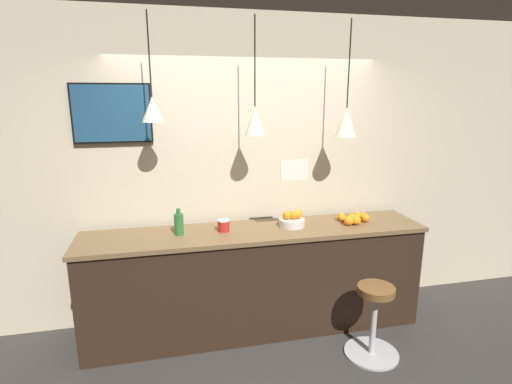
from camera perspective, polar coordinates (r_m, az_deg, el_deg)
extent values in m
plane|color=#33302D|center=(3.61, 2.04, -23.19)|extent=(14.00, 14.00, 0.00)
cube|color=beige|center=(3.87, -1.35, 3.04)|extent=(8.00, 0.06, 2.90)
cube|color=black|center=(3.80, 0.00, -12.73)|extent=(3.06, 0.56, 0.95)
cube|color=brown|center=(3.61, 0.00, -5.71)|extent=(3.10, 0.60, 0.04)
cylinder|color=#B7B7BC|center=(3.83, 16.13, -21.21)|extent=(0.46, 0.46, 0.02)
cylinder|color=#B7B7BC|center=(3.68, 16.44, -17.54)|extent=(0.05, 0.05, 0.55)
cylinder|color=brown|center=(3.53, 16.79, -13.26)|extent=(0.31, 0.31, 0.06)
cylinder|color=beige|center=(3.70, 5.15, -4.36)|extent=(0.24, 0.24, 0.07)
sphere|color=orange|center=(3.70, 5.46, -3.23)|extent=(0.08, 0.08, 0.08)
sphere|color=orange|center=(3.70, 6.04, -3.19)|extent=(0.08, 0.08, 0.08)
sphere|color=orange|center=(3.68, 5.42, -3.23)|extent=(0.08, 0.08, 0.08)
sphere|color=orange|center=(3.66, 4.44, -3.33)|extent=(0.08, 0.08, 0.08)
sphere|color=orange|center=(3.84, 13.01, -3.97)|extent=(0.07, 0.07, 0.07)
sphere|color=orange|center=(3.94, 13.53, -3.55)|extent=(0.08, 0.08, 0.08)
sphere|color=orange|center=(3.81, 13.05, -4.04)|extent=(0.08, 0.08, 0.08)
sphere|color=orange|center=(4.00, 14.31, -3.31)|extent=(0.08, 0.08, 0.08)
sphere|color=orange|center=(3.91, 12.22, -3.63)|extent=(0.07, 0.07, 0.07)
sphere|color=orange|center=(3.84, 14.15, -3.96)|extent=(0.08, 0.08, 0.08)
sphere|color=orange|center=(3.93, 12.06, -3.49)|extent=(0.08, 0.08, 0.08)
sphere|color=orange|center=(3.89, 13.82, -3.75)|extent=(0.08, 0.08, 0.08)
sphere|color=orange|center=(3.99, 15.06, -3.39)|extent=(0.08, 0.08, 0.08)
sphere|color=orange|center=(3.95, 15.34, -3.58)|extent=(0.08, 0.08, 0.08)
sphere|color=orange|center=(3.81, 13.19, -4.07)|extent=(0.08, 0.08, 0.08)
sphere|color=orange|center=(3.90, 13.35, -3.74)|extent=(0.07, 0.07, 0.07)
cylinder|color=#286B33|center=(3.52, -10.95, -4.54)|extent=(0.08, 0.08, 0.19)
cylinder|color=#286B33|center=(3.49, -11.04, -2.72)|extent=(0.04, 0.04, 0.05)
cylinder|color=red|center=(3.56, -4.65, -4.87)|extent=(0.10, 0.10, 0.10)
cylinder|color=white|center=(3.55, -4.66, -4.05)|extent=(0.10, 0.10, 0.01)
cylinder|color=black|center=(3.38, -15.03, 18.49)|extent=(0.01, 0.01, 0.65)
cone|color=beige|center=(3.37, -14.58, 11.32)|extent=(0.18, 0.18, 0.20)
sphere|color=#F9EFCC|center=(3.37, -14.50, 9.99)|extent=(0.04, 0.04, 0.04)
cylinder|color=black|center=(3.46, -0.17, 18.17)|extent=(0.01, 0.01, 0.73)
cone|color=beige|center=(3.45, -0.16, 10.12)|extent=(0.18, 0.18, 0.24)
sphere|color=#F9EFCC|center=(3.46, -0.16, 8.44)|extent=(0.04, 0.04, 0.04)
cylinder|color=black|center=(3.73, 13.18, 17.37)|extent=(0.01, 0.01, 0.74)
cone|color=beige|center=(3.73, 12.75, 9.68)|extent=(0.19, 0.19, 0.26)
sphere|color=#F9EFCC|center=(3.74, 12.66, 8.01)|extent=(0.04, 0.04, 0.04)
cube|color=black|center=(3.71, -19.88, 10.52)|extent=(0.66, 0.04, 0.51)
cube|color=navy|center=(3.69, -19.91, 10.50)|extent=(0.63, 0.01, 0.48)
cube|color=white|center=(3.32, 5.53, 3.13)|extent=(0.24, 0.01, 0.17)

